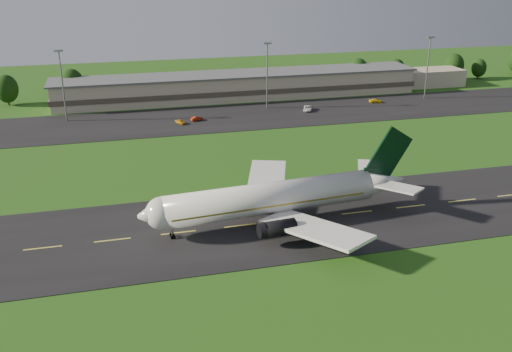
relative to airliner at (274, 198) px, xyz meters
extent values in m
plane|color=#1F4A12|center=(15.92, -0.08, -4.66)|extent=(360.00, 360.00, 0.00)
cube|color=black|center=(15.92, -0.08, -4.61)|extent=(220.00, 30.00, 0.10)
cube|color=black|center=(15.92, 71.92, -4.61)|extent=(260.00, 30.00, 0.10)
cylinder|color=white|center=(-0.85, -0.08, 0.14)|extent=(38.35, 8.99, 5.60)
sphere|color=white|center=(-19.78, -1.78, 0.14)|extent=(5.60, 5.60, 5.60)
cone|color=white|center=(-21.77, -1.96, 0.14)|extent=(4.47, 5.71, 5.38)
cone|color=white|center=(21.56, 1.94, 0.14)|extent=(9.46, 6.27, 5.49)
cube|color=olive|center=(-1.35, -0.12, -0.21)|extent=(35.36, 8.76, 0.28)
cube|color=black|center=(-20.37, -1.84, 0.69)|extent=(2.26, 3.17, 0.65)
cube|color=white|center=(3.62, -10.72, -1.36)|extent=(15.36, 19.98, 2.20)
cube|color=white|center=(1.65, 11.19, -1.36)|extent=(12.76, 20.22, 2.20)
cube|color=white|center=(22.01, -3.04, 1.04)|extent=(8.00, 9.31, 0.91)
cube|color=white|center=(21.11, 6.92, 1.04)|extent=(6.99, 9.39, 0.91)
cube|color=black|center=(20.06, 1.81, 1.94)|extent=(5.03, 1.00, 3.00)
cube|color=black|center=(22.55, 2.03, 5.64)|extent=(9.44, 1.29, 10.55)
cylinder|color=black|center=(-1.63, -8.18, -1.76)|extent=(5.82, 3.19, 2.70)
cylinder|color=black|center=(-3.06, 7.76, -1.76)|extent=(5.82, 3.19, 2.70)
cube|color=tan|center=(15.92, 95.92, -0.66)|extent=(120.00, 15.00, 8.00)
cube|color=#4C4438|center=(15.92, 95.92, -1.46)|extent=(121.00, 15.40, 1.60)
cube|color=#595B60|center=(15.92, 95.92, 3.49)|extent=(122.00, 16.00, 0.50)
cube|color=tan|center=(85.92, 97.92, -1.66)|extent=(28.00, 11.00, 6.00)
cylinder|color=gray|center=(-39.08, 79.92, 5.34)|extent=(0.44, 0.44, 20.00)
cube|color=gray|center=(-39.08, 79.92, 15.44)|extent=(2.40, 1.20, 0.50)
cylinder|color=gray|center=(20.92, 79.92, 5.34)|extent=(0.44, 0.44, 20.00)
cube|color=gray|center=(20.92, 79.92, 15.44)|extent=(2.40, 1.20, 0.50)
cylinder|color=gray|center=(75.92, 79.92, 5.34)|extent=(0.44, 0.44, 20.00)
cube|color=gray|center=(75.92, 79.92, 15.44)|extent=(2.40, 1.20, 0.50)
cylinder|color=black|center=(-58.00, 104.60, -3.13)|extent=(0.56, 0.56, 3.07)
ellipsoid|color=black|center=(-58.00, 104.60, 0.62)|extent=(7.15, 7.15, 8.94)
cylinder|color=black|center=(-38.03, 104.55, -2.98)|extent=(0.56, 0.56, 3.36)
ellipsoid|color=black|center=(-38.03, 104.55, 1.13)|extent=(7.85, 7.85, 9.81)
cylinder|color=black|center=(-19.75, 104.92, -3.44)|extent=(0.56, 0.56, 2.44)
ellipsoid|color=black|center=(-19.75, 104.92, -0.46)|extent=(5.69, 5.69, 7.11)
cylinder|color=black|center=(62.51, 104.47, -3.09)|extent=(0.56, 0.56, 3.15)
ellipsoid|color=black|center=(62.51, 104.47, 0.76)|extent=(7.35, 7.35, 9.19)
cylinder|color=black|center=(78.90, 106.37, -3.27)|extent=(0.56, 0.56, 2.78)
ellipsoid|color=black|center=(78.90, 106.37, 0.13)|extent=(6.50, 6.50, 8.12)
cylinder|color=black|center=(102.55, 105.05, -3.08)|extent=(0.56, 0.56, 3.17)
ellipsoid|color=black|center=(102.55, 105.05, 0.79)|extent=(7.39, 7.39, 9.23)
cylinder|color=black|center=(113.43, 104.70, -3.46)|extent=(0.56, 0.56, 2.40)
ellipsoid|color=black|center=(113.43, 104.70, -0.53)|extent=(5.60, 5.60, 7.00)
imported|color=#C5850B|center=(-7.73, 68.34, -3.95)|extent=(3.09, 3.84, 1.23)
imported|color=maroon|center=(-2.69, 70.58, -3.97)|extent=(3.83, 2.41, 1.19)
imported|color=silver|center=(32.13, 73.42, -3.82)|extent=(4.24, 5.84, 1.47)
imported|color=yellow|center=(56.98, 77.70, -3.94)|extent=(4.50, 2.40, 1.24)
camera|label=1|loc=(-26.22, -88.13, 39.31)|focal=40.00mm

